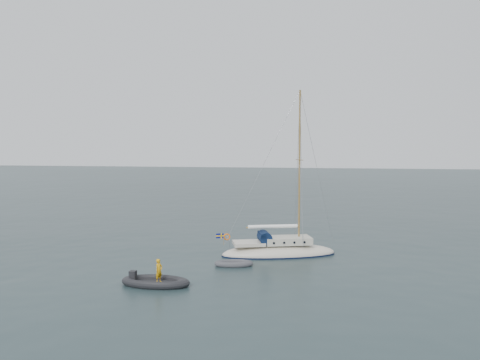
# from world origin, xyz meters

# --- Properties ---
(ground) EXTENTS (300.00, 300.00, 0.00)m
(ground) POSITION_xyz_m (0.00, 0.00, 0.00)
(ground) COLOR black
(ground) RESTS_ON ground
(sailboat) EXTENTS (8.32, 2.50, 11.85)m
(sailboat) POSITION_xyz_m (0.56, 0.92, 0.90)
(sailboat) COLOR beige
(sailboat) RESTS_ON ground
(dinghy) EXTENTS (2.44, 1.10, 0.35)m
(dinghy) POSITION_xyz_m (-1.84, -2.61, 0.15)
(dinghy) COLOR #49494D
(dinghy) RESTS_ON ground
(rib) EXTENTS (3.82, 1.74, 1.47)m
(rib) POSITION_xyz_m (-5.06, -7.55, 0.23)
(rib) COLOR black
(rib) RESTS_ON ground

